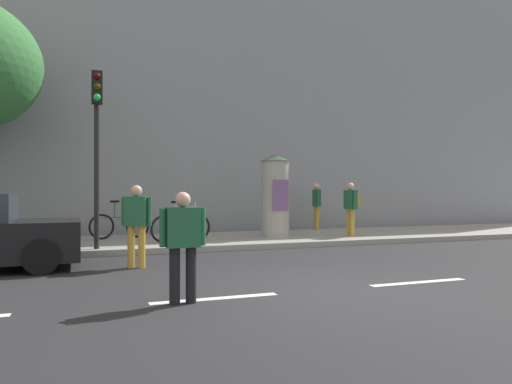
% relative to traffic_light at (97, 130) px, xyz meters
% --- Properties ---
extents(ground_plane, '(80.00, 80.00, 0.00)m').
position_rel_traffic_light_xyz_m(ground_plane, '(3.11, -5.24, -2.92)').
color(ground_plane, '#232326').
extents(sidewalk_curb, '(36.00, 4.00, 0.15)m').
position_rel_traffic_light_xyz_m(sidewalk_curb, '(3.11, 1.76, -2.85)').
color(sidewalk_curb, gray).
rests_on(sidewalk_curb, ground_plane).
extents(lane_markings, '(25.80, 0.16, 0.01)m').
position_rel_traffic_light_xyz_m(lane_markings, '(3.11, -5.24, -2.92)').
color(lane_markings, silver).
rests_on(lane_markings, ground_plane).
extents(building_backdrop, '(36.00, 5.00, 10.89)m').
position_rel_traffic_light_xyz_m(building_backdrop, '(3.11, 6.76, 2.52)').
color(building_backdrop, gray).
rests_on(building_backdrop, ground_plane).
extents(traffic_light, '(0.24, 0.45, 4.10)m').
position_rel_traffic_light_xyz_m(traffic_light, '(0.00, 0.00, 0.00)').
color(traffic_light, black).
rests_on(traffic_light, sidewalk_curb).
extents(poster_column, '(0.90, 0.90, 2.45)m').
position_rel_traffic_light_xyz_m(poster_column, '(5.09, 1.50, -1.53)').
color(poster_column, '#9E9B93').
rests_on(poster_column, sidewalk_curb).
extents(pedestrian_in_dark_shirt, '(0.62, 0.24, 1.47)m').
position_rel_traffic_light_xyz_m(pedestrian_in_dark_shirt, '(0.92, -5.36, -2.07)').
color(pedestrian_in_dark_shirt, black).
rests_on(pedestrian_in_dark_shirt, ground_plane).
extents(pedestrian_tallest, '(0.55, 0.50, 1.61)m').
position_rel_traffic_light_xyz_m(pedestrian_tallest, '(0.68, -2.08, -1.97)').
color(pedestrian_tallest, '#B78C33').
rests_on(pedestrian_tallest, ground_plane).
extents(pedestrian_with_bag, '(0.35, 0.55, 1.64)m').
position_rel_traffic_light_xyz_m(pedestrian_with_bag, '(7.41, 3.30, -1.82)').
color(pedestrian_with_bag, '#B78C33').
rests_on(pedestrian_with_bag, sidewalk_curb).
extents(pedestrian_with_backpack, '(0.41, 0.63, 1.61)m').
position_rel_traffic_light_xyz_m(pedestrian_with_backpack, '(7.29, 0.85, -1.81)').
color(pedestrian_with_backpack, '#B78C33').
rests_on(pedestrian_with_backpack, sidewalk_curb).
extents(bicycle_leaning, '(1.73, 0.50, 1.09)m').
position_rel_traffic_light_xyz_m(bicycle_leaning, '(0.70, 2.48, -2.38)').
color(bicycle_leaning, black).
rests_on(bicycle_leaning, sidewalk_curb).
extents(bicycle_upright, '(1.72, 0.54, 1.09)m').
position_rel_traffic_light_xyz_m(bicycle_upright, '(2.18, 1.05, -2.38)').
color(bicycle_upright, black).
rests_on(bicycle_upright, sidewalk_curb).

